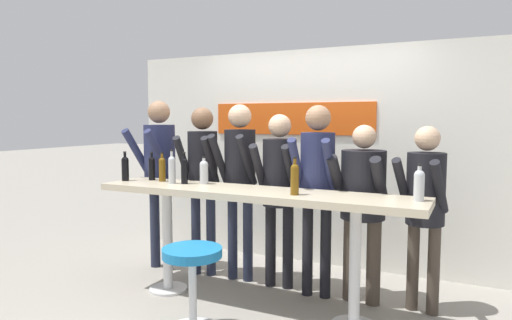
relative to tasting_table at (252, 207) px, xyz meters
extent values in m
plane|color=gray|center=(0.00, 0.00, -0.89)|extent=(40.00, 40.00, 0.00)
cube|color=silver|center=(0.00, 1.47, 0.32)|extent=(4.50, 0.10, 2.42)
cube|color=#DB5114|center=(-0.20, 1.41, 0.76)|extent=(1.92, 0.02, 0.36)
cube|color=beige|center=(0.00, 0.00, 0.12)|extent=(2.90, 0.55, 0.06)
cylinder|color=silver|center=(-0.90, 0.00, -0.38)|extent=(0.09, 0.09, 0.98)
cylinder|color=silver|center=(-0.90, 0.00, -0.88)|extent=(0.36, 0.36, 0.02)
cylinder|color=silver|center=(0.90, 0.00, -0.38)|extent=(0.09, 0.09, 0.98)
cylinder|color=silver|center=(-0.18, -0.65, -0.56)|extent=(0.06, 0.06, 0.61)
cylinder|color=#1972B2|center=(-0.18, -0.65, -0.25)|extent=(0.45, 0.45, 0.07)
cylinder|color=#23283D|center=(-1.46, 0.52, -0.45)|extent=(0.11, 0.11, 0.88)
cylinder|color=#23283D|center=(-1.27, 0.50, -0.45)|extent=(0.11, 0.11, 0.88)
cylinder|color=#23284C|center=(-1.37, 0.51, 0.34)|extent=(0.36, 0.36, 0.70)
sphere|color=#9E7556|center=(-1.37, 0.51, 0.83)|extent=(0.24, 0.24, 0.24)
cylinder|color=#23284C|center=(-1.54, 0.35, 0.39)|extent=(0.12, 0.41, 0.53)
cylinder|color=#23284C|center=(-1.22, 0.32, 0.39)|extent=(0.12, 0.41, 0.53)
cylinder|color=#23283D|center=(-0.92, 0.52, -0.46)|extent=(0.10, 0.10, 0.84)
cylinder|color=#23283D|center=(-0.75, 0.55, -0.46)|extent=(0.10, 0.10, 0.84)
cylinder|color=black|center=(-0.84, 0.53, 0.29)|extent=(0.36, 0.36, 0.67)
sphere|color=brown|center=(-0.84, 0.53, 0.76)|extent=(0.23, 0.23, 0.23)
cylinder|color=black|center=(-0.95, 0.35, 0.34)|extent=(0.15, 0.39, 0.51)
cylinder|color=black|center=(-0.66, 0.40, 0.34)|extent=(0.15, 0.39, 0.51)
cylinder|color=#23283D|center=(-0.50, 0.56, -0.46)|extent=(0.10, 0.10, 0.86)
cylinder|color=#23283D|center=(-0.33, 0.57, -0.46)|extent=(0.10, 0.10, 0.86)
cylinder|color=black|center=(-0.41, 0.56, 0.31)|extent=(0.33, 0.33, 0.68)
sphere|color=#D6AD89|center=(-0.41, 0.56, 0.78)|extent=(0.23, 0.23, 0.23)
cylinder|color=black|center=(-0.55, 0.39, 0.36)|extent=(0.10, 0.40, 0.52)
cylinder|color=black|center=(-0.26, 0.41, 0.36)|extent=(0.10, 0.40, 0.52)
cylinder|color=black|center=(-0.06, 0.54, -0.48)|extent=(0.10, 0.10, 0.81)
cylinder|color=black|center=(0.11, 0.56, -0.48)|extent=(0.10, 0.10, 0.81)
cylinder|color=black|center=(0.03, 0.55, 0.24)|extent=(0.35, 0.35, 0.64)
sphere|color=#D6AD89|center=(0.03, 0.55, 0.69)|extent=(0.22, 0.22, 0.22)
cylinder|color=black|center=(-0.11, 0.38, 0.29)|extent=(0.11, 0.38, 0.49)
cylinder|color=black|center=(0.19, 0.41, 0.29)|extent=(0.11, 0.38, 0.49)
cylinder|color=black|center=(0.34, 0.47, -0.46)|extent=(0.10, 0.10, 0.85)
cylinder|color=black|center=(0.51, 0.49, -0.46)|extent=(0.10, 0.10, 0.85)
cylinder|color=#23284C|center=(0.43, 0.48, 0.30)|extent=(0.33, 0.33, 0.67)
sphere|color=#9E7556|center=(0.43, 0.48, 0.76)|extent=(0.23, 0.23, 0.23)
cylinder|color=#23284C|center=(0.29, 0.31, 0.34)|extent=(0.10, 0.39, 0.51)
cylinder|color=#23284C|center=(0.59, 0.33, 0.34)|extent=(0.10, 0.39, 0.51)
cylinder|color=#473D33|center=(0.73, 0.54, -0.51)|extent=(0.12, 0.12, 0.76)
cylinder|color=#473D33|center=(0.94, 0.52, -0.51)|extent=(0.12, 0.12, 0.76)
cylinder|color=black|center=(0.83, 0.53, 0.18)|extent=(0.42, 0.42, 0.60)
sphere|color=#D6AD89|center=(0.83, 0.53, 0.60)|extent=(0.21, 0.21, 0.21)
cylinder|color=black|center=(0.64, 0.40, 0.22)|extent=(0.12, 0.38, 0.47)
cylinder|color=black|center=(1.01, 0.37, 0.22)|extent=(0.12, 0.38, 0.47)
cylinder|color=#473D33|center=(1.27, 0.57, -0.51)|extent=(0.10, 0.10, 0.76)
cylinder|color=#473D33|center=(1.44, 0.53, -0.51)|extent=(0.10, 0.10, 0.76)
cylinder|color=black|center=(1.35, 0.55, 0.17)|extent=(0.37, 0.37, 0.60)
sphere|color=#D6AD89|center=(1.35, 0.55, 0.59)|extent=(0.21, 0.21, 0.21)
cylinder|color=black|center=(1.17, 0.43, 0.22)|extent=(0.15, 0.36, 0.46)
cylinder|color=black|center=(1.47, 0.37, 0.22)|extent=(0.15, 0.36, 0.46)
cylinder|color=brown|center=(-1.02, 0.10, 0.25)|extent=(0.06, 0.06, 0.20)
sphere|color=brown|center=(-1.02, 0.10, 0.35)|extent=(0.06, 0.06, 0.06)
cylinder|color=brown|center=(-1.02, 0.10, 0.38)|extent=(0.02, 0.02, 0.07)
cylinder|color=black|center=(-1.02, 0.10, 0.43)|extent=(0.03, 0.03, 0.01)
cylinder|color=black|center=(-1.37, -0.02, 0.25)|extent=(0.07, 0.07, 0.20)
sphere|color=black|center=(-1.37, -0.02, 0.35)|extent=(0.07, 0.07, 0.07)
cylinder|color=black|center=(-1.37, -0.02, 0.39)|extent=(0.03, 0.03, 0.07)
cylinder|color=black|center=(-1.37, -0.02, 0.43)|extent=(0.03, 0.03, 0.01)
cylinder|color=brown|center=(0.42, -0.08, 0.26)|extent=(0.07, 0.07, 0.22)
sphere|color=brown|center=(0.42, -0.08, 0.36)|extent=(0.07, 0.07, 0.07)
cylinder|color=brown|center=(0.42, -0.08, 0.40)|extent=(0.03, 0.03, 0.08)
cylinder|color=black|center=(0.42, -0.08, 0.45)|extent=(0.03, 0.03, 0.02)
cylinder|color=#B7BCC1|center=(-0.85, 0.02, 0.26)|extent=(0.07, 0.07, 0.22)
sphere|color=#B7BCC1|center=(-0.85, 0.02, 0.37)|extent=(0.07, 0.07, 0.07)
cylinder|color=#B7BCC1|center=(-0.85, 0.02, 0.41)|extent=(0.02, 0.02, 0.08)
cylinder|color=black|center=(-0.85, 0.02, 0.46)|extent=(0.03, 0.03, 0.02)
cylinder|color=black|center=(-1.17, 0.13, 0.25)|extent=(0.07, 0.07, 0.20)
sphere|color=black|center=(-1.17, 0.13, 0.35)|extent=(0.07, 0.07, 0.07)
cylinder|color=black|center=(-1.17, 0.13, 0.38)|extent=(0.02, 0.02, 0.07)
cylinder|color=black|center=(-1.17, 0.13, 0.42)|extent=(0.03, 0.03, 0.01)
cylinder|color=#B7BCC1|center=(1.35, 0.07, 0.24)|extent=(0.08, 0.08, 0.19)
sphere|color=#B7BCC1|center=(1.35, 0.07, 0.34)|extent=(0.08, 0.08, 0.08)
cylinder|color=#B7BCC1|center=(1.35, 0.07, 0.37)|extent=(0.03, 0.03, 0.07)
cylinder|color=black|center=(1.35, 0.07, 0.42)|extent=(0.03, 0.03, 0.01)
cylinder|color=#B7BCC1|center=(-0.56, 0.13, 0.24)|extent=(0.08, 0.08, 0.18)
sphere|color=#B7BCC1|center=(-0.56, 0.13, 0.33)|extent=(0.08, 0.08, 0.08)
cylinder|color=#B7BCC1|center=(-0.56, 0.13, 0.36)|extent=(0.03, 0.03, 0.06)
cylinder|color=black|center=(-0.56, 0.13, 0.40)|extent=(0.03, 0.03, 0.01)
cylinder|color=black|center=(-0.73, 0.06, 0.25)|extent=(0.06, 0.06, 0.21)
sphere|color=black|center=(-0.73, 0.06, 0.36)|extent=(0.06, 0.06, 0.06)
cylinder|color=black|center=(-0.73, 0.06, 0.40)|extent=(0.02, 0.02, 0.07)
cylinder|color=black|center=(-0.73, 0.06, 0.44)|extent=(0.03, 0.03, 0.02)
camera|label=1|loc=(1.72, -3.46, 0.75)|focal=32.00mm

